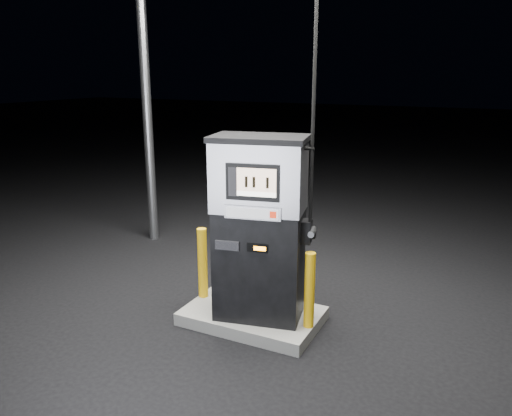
% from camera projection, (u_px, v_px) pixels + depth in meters
% --- Properties ---
extents(ground, '(80.00, 80.00, 0.00)m').
position_uv_depth(ground, '(253.00, 321.00, 6.05)').
color(ground, black).
rests_on(ground, ground).
extents(pump_island, '(1.60, 1.00, 0.15)m').
position_uv_depth(pump_island, '(253.00, 316.00, 6.03)').
color(pump_island, slate).
rests_on(pump_island, ground).
extents(fuel_dispenser, '(1.22, 0.83, 4.39)m').
position_uv_depth(fuel_dispenser, '(260.00, 227.00, 5.61)').
color(fuel_dispenser, black).
rests_on(fuel_dispenser, pump_island).
extents(bollard_left, '(0.16, 0.16, 0.91)m').
position_uv_depth(bollard_left, '(203.00, 263.00, 6.27)').
color(bollard_left, yellow).
rests_on(bollard_left, pump_island).
extents(bollard_right, '(0.16, 0.16, 0.88)m').
position_uv_depth(bollard_right, '(309.00, 290.00, 5.52)').
color(bollard_right, yellow).
rests_on(bollard_right, pump_island).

